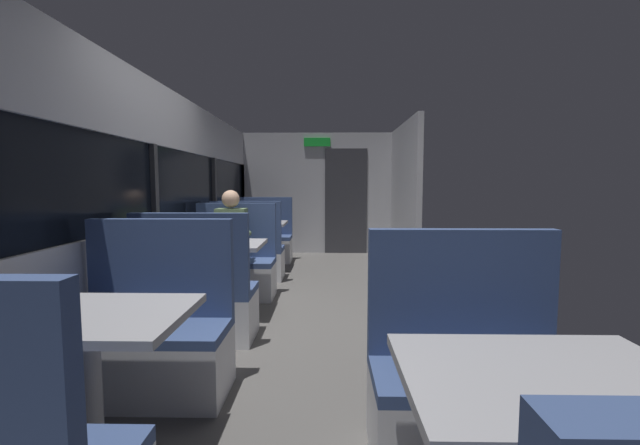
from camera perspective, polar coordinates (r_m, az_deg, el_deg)
ground_plane at (r=4.19m, az=-1.89°, el=-13.43°), size 3.30×9.20×0.02m
carriage_window_panel_left at (r=4.30m, az=-21.63°, el=1.91°), size 0.09×8.48×2.30m
carriage_end_bulkhead at (r=8.16m, az=0.04°, el=3.86°), size 2.90×0.11×2.30m
carriage_aisle_panel_right at (r=7.07m, az=11.22°, el=3.66°), size 0.08×2.40×2.30m
dining_table_near_window at (r=2.28m, az=-28.78°, el=-13.00°), size 0.90×0.70×0.74m
bench_near_window_facing_entry at (r=2.97m, az=-21.57°, el=-14.81°), size 0.95×0.50×1.10m
dining_table_mid_window at (r=4.38m, az=-13.56°, el=-3.98°), size 0.90×0.70×0.74m
bench_mid_window_facing_end at (r=3.79m, az=-16.17°, el=-10.29°), size 0.95×0.50×1.10m
bench_mid_window_facing_entry at (r=5.11m, az=-11.49°, el=-6.19°), size 0.95×0.50×1.10m
dining_table_far_window at (r=6.63m, az=-8.51°, el=-0.82°), size 0.90×0.70×0.74m
bench_far_window_facing_end at (r=5.99m, az=-9.59°, el=-4.49°), size 0.95×0.50×1.10m
bench_far_window_facing_entry at (r=7.35m, az=-7.57°, el=-2.66°), size 0.95×0.50×1.10m
dining_table_front_aisle at (r=1.60m, az=28.26°, el=-20.90°), size 0.90×0.70×0.74m
bench_front_aisle_facing_entry at (r=2.31m, az=19.46°, el=-20.69°), size 0.95×0.50×1.10m
seated_passenger at (r=5.00m, az=-11.72°, el=-4.01°), size 0.47×0.55×1.26m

